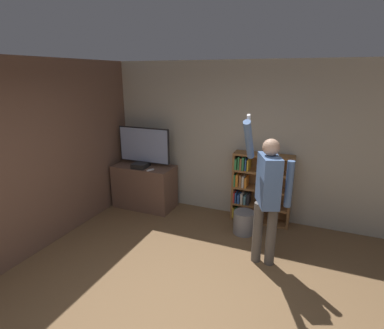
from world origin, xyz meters
TOP-DOWN VIEW (x-y plane):
  - wall_back at (0.00, 2.93)m, footprint 6.81×0.06m
  - wall_side_brick at (-2.43, 1.45)m, footprint 0.06×4.50m
  - tv_ledge at (-1.78, 2.51)m, footprint 1.13×0.58m
  - television at (-1.78, 2.56)m, footprint 1.03×0.22m
  - game_console at (-1.77, 2.38)m, footprint 0.26×0.23m
  - remote_loose at (-1.52, 2.32)m, footprint 0.09×0.14m
  - bookshelf at (0.29, 2.75)m, footprint 0.98×0.28m
  - person at (0.64, 1.56)m, footprint 0.59×0.58m
  - waste_bin at (0.22, 2.24)m, footprint 0.33×0.33m

SIDE VIEW (x-z plane):
  - waste_bin at x=0.22m, z-range 0.00..0.37m
  - tv_ledge at x=-1.78m, z-range 0.00..0.82m
  - bookshelf at x=0.29m, z-range -0.01..1.20m
  - remote_loose at x=-1.52m, z-range 0.82..0.84m
  - game_console at x=-1.77m, z-range 0.82..0.91m
  - person at x=0.64m, z-range 0.04..2.07m
  - television at x=-1.78m, z-range 0.83..1.55m
  - wall_back at x=0.00m, z-range 0.00..2.70m
  - wall_side_brick at x=-2.43m, z-range 0.00..2.70m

